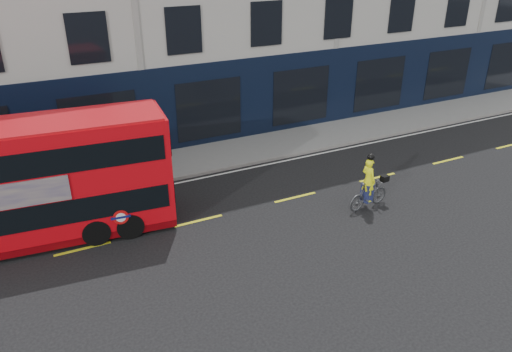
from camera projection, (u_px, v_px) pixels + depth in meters
ground at (214, 242)px, 16.62m from camera, size 120.00×120.00×0.00m
pavement at (159, 166)px, 21.84m from camera, size 60.00×3.00×0.12m
kerb at (169, 180)px, 20.63m from camera, size 60.00×0.12×0.13m
road_edge_line at (171, 184)px, 20.41m from camera, size 58.00×0.10×0.01m
lane_dashes at (198, 221)px, 17.83m from camera, size 58.00×0.12×0.01m
bus at (9, 186)px, 15.72m from camera, size 10.27×3.16×4.07m
cyclist at (369, 190)px, 18.37m from camera, size 1.88×0.74×2.23m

